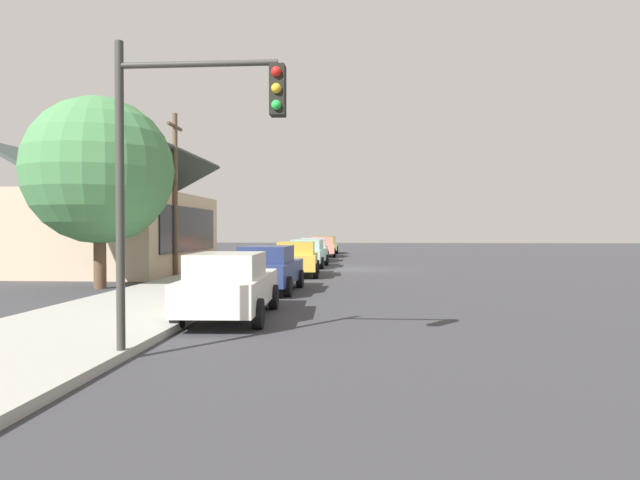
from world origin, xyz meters
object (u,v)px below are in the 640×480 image
object	(u,v)px
car_mustard	(297,258)
car_seafoam	(308,253)
car_navy	(269,268)
car_olive	(327,244)
fire_hydrant_red	(293,254)
car_coral	(322,246)
car_silver	(314,249)
shade_tree	(99,171)
utility_pole_wooden	(175,191)
car_ivory	(230,285)
traffic_light_main	(183,146)

from	to	relation	value
car_mustard	car_seafoam	bearing A→B (deg)	-3.03
car_navy	car_mustard	xyz separation A→B (m)	(6.55, -0.21, 0.00)
car_olive	fire_hydrant_red	world-z (taller)	car_olive
car_navy	car_coral	size ratio (longest dim) A/B	0.94
car_silver	car_olive	distance (m)	12.20
car_mustard	car_silver	size ratio (longest dim) A/B	0.92
car_seafoam	shade_tree	distance (m)	13.97
utility_pole_wooden	car_olive	bearing A→B (deg)	-12.81
car_olive	fire_hydrant_red	size ratio (longest dim) A/B	6.46
car_mustard	car_seafoam	xyz separation A→B (m)	(5.94, 0.02, 0.00)
car_ivory	utility_pole_wooden	size ratio (longest dim) A/B	0.64
car_seafoam	fire_hydrant_red	size ratio (longest dim) A/B	6.93
car_seafoam	car_olive	distance (m)	18.16
car_seafoam	traffic_light_main	bearing A→B (deg)	-178.10
car_seafoam	car_ivory	bearing A→B (deg)	-178.86
car_seafoam	car_olive	bearing A→B (deg)	1.70
car_olive	shade_tree	world-z (taller)	shade_tree
car_silver	traffic_light_main	distance (m)	28.47
shade_tree	fire_hydrant_red	size ratio (longest dim) A/B	9.74
car_ivory	fire_hydrant_red	xyz separation A→B (m)	(23.84, 1.40, -0.32)
shade_tree	car_ivory	bearing A→B (deg)	-134.74
car_navy	car_mustard	world-z (taller)	same
car_navy	car_mustard	distance (m)	6.55
traffic_light_main	car_navy	bearing A→B (deg)	1.53
car_silver	shade_tree	xyz separation A→B (m)	(-17.85, 6.28, 3.45)
car_seafoam	utility_pole_wooden	world-z (taller)	utility_pole_wooden
car_coral	car_silver	bearing A→B (deg)	175.22
car_navy	shade_tree	xyz separation A→B (m)	(0.61, 6.30, 3.45)
car_mustard	car_ivory	bearing A→B (deg)	175.79
car_mustard	car_coral	bearing A→B (deg)	-3.13
car_coral	traffic_light_main	distance (m)	34.59
car_ivory	car_silver	bearing A→B (deg)	-2.35
car_coral	shade_tree	bearing A→B (deg)	161.86
car_mustard	car_silver	world-z (taller)	same
car_navy	car_coral	xyz separation A→B (m)	(24.60, -0.17, 0.00)
car_navy	car_seafoam	world-z (taller)	same
car_navy	car_olive	world-z (taller)	same
car_navy	car_olive	xyz separation A→B (m)	(30.66, -0.18, -0.00)
car_silver	car_coral	xyz separation A→B (m)	(6.15, -0.18, 0.00)
car_coral	car_olive	size ratio (longest dim) A/B	1.07
car_navy	car_olive	distance (m)	30.66
traffic_light_main	fire_hydrant_red	world-z (taller)	traffic_light_main
car_olive	utility_pole_wooden	bearing A→B (deg)	163.86
car_olive	utility_pole_wooden	xyz separation A→B (m)	(-24.53, 5.58, 3.11)
fire_hydrant_red	car_silver	bearing A→B (deg)	-79.47
car_mustard	fire_hydrant_red	distance (m)	11.76
car_navy	car_silver	world-z (taller)	same
car_navy	shade_tree	world-z (taller)	shade_tree
car_seafoam	car_olive	xyz separation A→B (m)	(18.16, 0.00, -0.00)
car_coral	shade_tree	size ratio (longest dim) A/B	0.71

